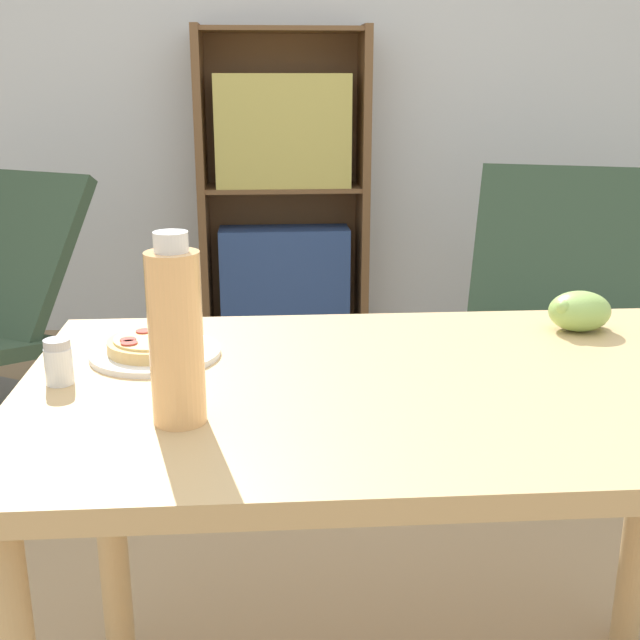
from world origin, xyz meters
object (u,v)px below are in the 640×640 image
at_px(pizza_on_plate, 156,347).
at_px(bookshelf, 284,201).
at_px(salt_shaker, 59,362).
at_px(grape_bunch, 579,312).
at_px(drink_bottle, 176,335).
at_px(lounge_chair_far, 558,339).

xyz_separation_m(pizza_on_plate, bookshelf, (0.28, 2.44, -0.12)).
relative_size(salt_shaker, bookshelf, 0.05).
distance_m(grape_bunch, bookshelf, 2.41).
bearing_deg(drink_bottle, pizza_on_plate, 103.68).
height_order(grape_bunch, lounge_chair_far, lounge_chair_far).
distance_m(grape_bunch, salt_shaker, 0.91).
relative_size(grape_bunch, salt_shaker, 1.65).
height_order(salt_shaker, lounge_chair_far, lounge_chair_far).
relative_size(grape_bunch, drink_bottle, 0.45).
bearing_deg(grape_bunch, bookshelf, 101.51).
xyz_separation_m(pizza_on_plate, lounge_chair_far, (1.25, 1.43, -0.48)).
height_order(grape_bunch, salt_shaker, grape_bunch).
height_order(pizza_on_plate, lounge_chair_far, lounge_chair_far).
relative_size(pizza_on_plate, drink_bottle, 0.83).
xyz_separation_m(drink_bottle, lounge_chair_far, (1.18, 1.71, -0.59)).
bearing_deg(bookshelf, pizza_on_plate, -96.50).
relative_size(pizza_on_plate, grape_bunch, 1.86).
distance_m(salt_shaker, bookshelf, 2.60).
distance_m(pizza_on_plate, lounge_chair_far, 1.96).
xyz_separation_m(pizza_on_plate, drink_bottle, (0.07, -0.28, 0.11)).
xyz_separation_m(pizza_on_plate, grape_bunch, (0.76, 0.08, 0.02)).
bearing_deg(pizza_on_plate, grape_bunch, 6.26).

